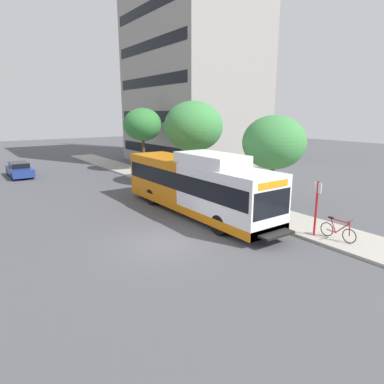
# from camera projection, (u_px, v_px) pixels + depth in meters

# --- Properties ---
(ground_plane) EXTENTS (120.00, 120.00, 0.00)m
(ground_plane) POSITION_uv_depth(u_px,v_px,m) (101.00, 205.00, 21.50)
(ground_plane) COLOR #4C4C51
(sidewalk_curb) EXTENTS (3.00, 56.00, 0.14)m
(sidewalk_curb) POSITION_uv_depth(u_px,v_px,m) (207.00, 195.00, 23.84)
(sidewalk_curb) COLOR #A8A399
(sidewalk_curb) RESTS_ON ground
(transit_bus) EXTENTS (2.58, 12.25, 3.65)m
(transit_bus) POSITION_uv_depth(u_px,v_px,m) (196.00, 185.00, 19.30)
(transit_bus) COLOR white
(transit_bus) RESTS_ON ground
(bus_stop_sign_pole) EXTENTS (0.10, 0.36, 2.60)m
(bus_stop_sign_pole) POSITION_uv_depth(u_px,v_px,m) (316.00, 204.00, 15.45)
(bus_stop_sign_pole) COLOR red
(bus_stop_sign_pole) RESTS_ON sidewalk_curb
(bicycle_parked) EXTENTS (0.52, 1.76, 1.02)m
(bicycle_parked) POSITION_uv_depth(u_px,v_px,m) (338.00, 231.00, 15.18)
(bicycle_parked) COLOR black
(bicycle_parked) RESTS_ON sidewalk_curb
(street_tree_near_stop) EXTENTS (3.71, 3.71, 5.51)m
(street_tree_near_stop) POSITION_uv_depth(u_px,v_px,m) (274.00, 143.00, 19.64)
(street_tree_near_stop) COLOR #4C3823
(street_tree_near_stop) RESTS_ON sidewalk_curb
(street_tree_mid_block) EXTENTS (4.57, 4.57, 6.54)m
(street_tree_mid_block) POSITION_uv_depth(u_px,v_px,m) (193.00, 127.00, 26.03)
(street_tree_mid_block) COLOR #4C3823
(street_tree_mid_block) RESTS_ON sidewalk_curb
(street_tree_far_block) EXTENTS (3.72, 3.72, 6.10)m
(street_tree_far_block) POSITION_uv_depth(u_px,v_px,m) (143.00, 125.00, 32.66)
(street_tree_far_block) COLOR #4C3823
(street_tree_far_block) RESTS_ON sidewalk_curb
(parked_car_far_lane) EXTENTS (1.80, 4.50, 1.33)m
(parked_car_far_lane) POSITION_uv_depth(u_px,v_px,m) (20.00, 170.00, 30.87)
(parked_car_far_lane) COLOR navy
(parked_car_far_lane) RESTS_ON ground
(apartment_tower_backdrop) EXTENTS (11.24, 15.30, 25.27)m
(apartment_tower_backdrop) POSITION_uv_depth(u_px,v_px,m) (193.00, 51.00, 38.15)
(apartment_tower_backdrop) COLOR gray
(apartment_tower_backdrop) RESTS_ON ground
(lattice_comm_tower) EXTENTS (1.10, 1.10, 26.15)m
(lattice_comm_tower) POSITION_uv_depth(u_px,v_px,m) (168.00, 94.00, 51.04)
(lattice_comm_tower) COLOR #B7B7BC
(lattice_comm_tower) RESTS_ON ground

